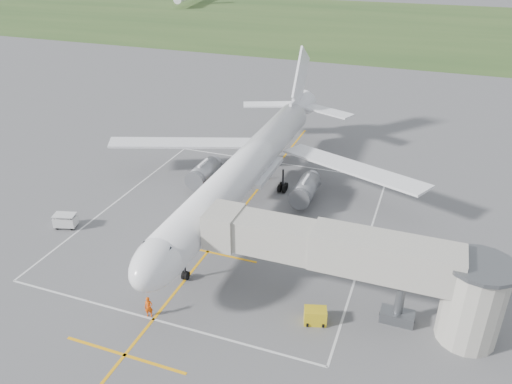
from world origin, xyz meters
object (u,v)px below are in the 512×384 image
(ramp_worker_wing, at_px, (210,190))
(ramp_worker_nose, at_px, (149,307))
(jet_bridge, at_px, (374,266))
(gpu_unit, at_px, (315,316))
(baggage_cart, at_px, (65,221))
(airliner, at_px, (248,166))

(ramp_worker_wing, bearing_deg, ramp_worker_nose, 140.04)
(ramp_worker_wing, bearing_deg, jet_bridge, -175.41)
(gpu_unit, distance_m, ramp_worker_nose, 13.09)
(baggage_cart, distance_m, ramp_worker_nose, 17.46)
(airliner, xyz_separation_m, baggage_cart, (-15.60, -11.79, -3.61))
(jet_bridge, relative_size, ramp_worker_nose, 12.92)
(airliner, bearing_deg, ramp_worker_wing, -172.34)
(jet_bridge, height_order, baggage_cart, jet_bridge)
(baggage_cart, height_order, ramp_worker_nose, ramp_worker_nose)
(airliner, distance_m, ramp_worker_wing, 5.67)
(airliner, bearing_deg, baggage_cart, -142.90)
(jet_bridge, bearing_deg, gpu_unit, -146.88)
(gpu_unit, relative_size, ramp_worker_wing, 1.01)
(ramp_worker_nose, bearing_deg, gpu_unit, -2.76)
(jet_bridge, height_order, ramp_worker_wing, jet_bridge)
(airliner, height_order, gpu_unit, airliner)
(jet_bridge, bearing_deg, ramp_worker_nose, -158.86)
(gpu_unit, xyz_separation_m, baggage_cart, (-27.64, 4.86, 0.14))
(ramp_worker_nose, bearing_deg, baggage_cart, 130.15)
(airliner, relative_size, ramp_worker_nose, 25.82)
(baggage_cart, bearing_deg, ramp_worker_wing, 29.48)
(gpu_unit, relative_size, ramp_worker_nose, 1.10)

